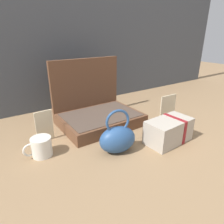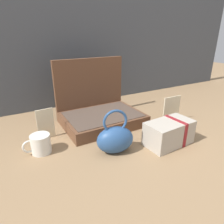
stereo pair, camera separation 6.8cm
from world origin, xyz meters
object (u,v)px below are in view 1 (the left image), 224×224
at_px(info_card_left, 168,108).
at_px(poster_card_right, 44,126).
at_px(cream_toiletry_bag, 169,131).
at_px(teal_pouch_handbag, 117,138).
at_px(coffee_mug, 41,147).
at_px(open_suitcase, 96,110).

distance_m(info_card_left, poster_card_right, 0.69).
height_order(cream_toiletry_bag, poster_card_right, poster_card_right).
xyz_separation_m(teal_pouch_handbag, coffee_mug, (-0.29, 0.16, -0.02)).
distance_m(open_suitcase, coffee_mug, 0.41).
bearing_deg(info_card_left, coffee_mug, 176.99).
distance_m(coffee_mug, info_card_left, 0.72).
bearing_deg(info_card_left, poster_card_right, 166.73).
distance_m(teal_pouch_handbag, info_card_left, 0.45).
bearing_deg(poster_card_right, teal_pouch_handbag, -53.74).
distance_m(open_suitcase, poster_card_right, 0.32).
height_order(cream_toiletry_bag, coffee_mug, cream_toiletry_bag).
relative_size(cream_toiletry_bag, info_card_left, 1.44).
height_order(open_suitcase, info_card_left, open_suitcase).
height_order(open_suitcase, poster_card_right, open_suitcase).
distance_m(teal_pouch_handbag, cream_toiletry_bag, 0.26).
bearing_deg(teal_pouch_handbag, info_card_left, 13.47).
xyz_separation_m(open_suitcase, coffee_mug, (-0.37, -0.17, -0.03)).
relative_size(open_suitcase, poster_card_right, 2.82).
height_order(open_suitcase, teal_pouch_handbag, open_suitcase).
height_order(coffee_mug, info_card_left, info_card_left).
distance_m(cream_toiletry_bag, poster_card_right, 0.60).
bearing_deg(poster_card_right, info_card_left, -18.15).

